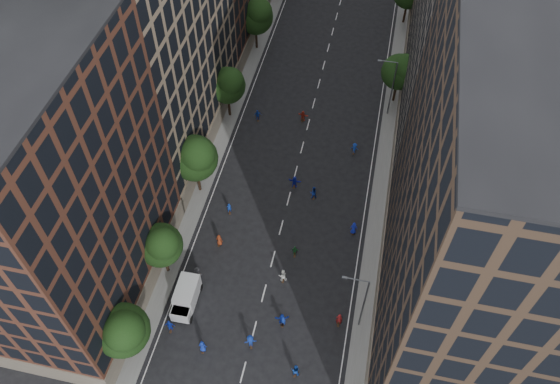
# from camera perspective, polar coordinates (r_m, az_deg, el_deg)

# --- Properties ---
(ground) EXTENTS (240.00, 240.00, 0.00)m
(ground) POSITION_cam_1_polar(r_m,az_deg,el_deg) (76.60, 2.89, 6.79)
(ground) COLOR black
(ground) RESTS_ON ground
(sidewalk_left) EXTENTS (4.00, 105.00, 0.15)m
(sidewalk_left) POSITION_cam_1_polar(r_m,az_deg,el_deg) (84.05, -4.39, 11.52)
(sidewalk_left) COLOR slate
(sidewalk_left) RESTS_ON ground
(sidewalk_right) EXTENTS (4.00, 105.00, 0.15)m
(sidewalk_right) POSITION_cam_1_polar(r_m,az_deg,el_deg) (81.77, 12.26, 9.03)
(sidewalk_right) COLOR slate
(sidewalk_right) RESTS_ON ground
(bldg_left_a) EXTENTS (14.00, 22.00, 30.00)m
(bldg_left_a) POSITION_cam_1_polar(r_m,az_deg,el_deg) (53.28, -23.06, -0.47)
(bldg_left_a) COLOR #512C1F
(bldg_left_a) RESTS_ON ground
(bldg_left_b) EXTENTS (14.00, 26.00, 34.00)m
(bldg_left_b) POSITION_cam_1_polar(r_m,az_deg,el_deg) (66.94, -14.24, 16.55)
(bldg_left_b) COLOR #8F785D
(bldg_left_b) RESTS_ON ground
(bldg_right_a) EXTENTS (14.00, 30.00, 36.00)m
(bldg_right_a) POSITION_cam_1_polar(r_m,az_deg,el_deg) (47.33, 21.22, -2.14)
(bldg_right_a) COLOR #402F22
(bldg_right_a) RESTS_ON ground
(bldg_right_b) EXTENTS (14.00, 28.00, 33.00)m
(bldg_right_b) POSITION_cam_1_polar(r_m,az_deg,el_deg) (69.94, 20.24, 16.05)
(bldg_right_b) COLOR #675F55
(bldg_right_b) RESTS_ON ground
(tree_left_0) EXTENTS (5.20, 5.20, 8.83)m
(tree_left_0) POSITION_cam_1_polar(r_m,az_deg,el_deg) (54.21, -16.07, -13.74)
(tree_left_0) COLOR black
(tree_left_0) RESTS_ON ground
(tree_left_1) EXTENTS (4.80, 4.80, 8.21)m
(tree_left_1) POSITION_cam_1_polar(r_m,az_deg,el_deg) (58.67, -12.33, -5.39)
(tree_left_1) COLOR black
(tree_left_1) RESTS_ON ground
(tree_left_2) EXTENTS (5.60, 5.60, 9.45)m
(tree_left_2) POSITION_cam_1_polar(r_m,az_deg,el_deg) (64.68, -8.83, 3.63)
(tree_left_2) COLOR black
(tree_left_2) RESTS_ON ground
(tree_left_3) EXTENTS (5.00, 5.00, 8.58)m
(tree_left_3) POSITION_cam_1_polar(r_m,az_deg,el_deg) (74.56, -5.46, 11.15)
(tree_left_3) COLOR black
(tree_left_3) RESTS_ON ground
(tree_left_4) EXTENTS (5.40, 5.40, 9.08)m
(tree_left_4) POSITION_cam_1_polar(r_m,az_deg,el_deg) (86.72, -2.47, 17.96)
(tree_left_4) COLOR black
(tree_left_4) RESTS_ON ground
(tree_right_a) EXTENTS (5.00, 5.00, 8.39)m
(tree_right_a) POSITION_cam_1_polar(r_m,az_deg,el_deg) (78.51, 12.52, 12.28)
(tree_right_a) COLOR black
(tree_right_a) RESTS_ON ground
(streetlamp_near) EXTENTS (2.64, 0.22, 9.06)m
(streetlamp_near) POSITION_cam_1_polar(r_m,az_deg,el_deg) (55.03, 8.57, -11.20)
(streetlamp_near) COLOR #595B60
(streetlamp_near) RESTS_ON ground
(streetlamp_far) EXTENTS (2.64, 0.22, 9.06)m
(streetlamp_far) POSITION_cam_1_polar(r_m,az_deg,el_deg) (76.52, 11.54, 10.85)
(streetlamp_far) COLOR #595B60
(streetlamp_far) RESTS_ON ground
(cargo_van) EXTENTS (2.37, 4.85, 2.55)m
(cargo_van) POSITION_cam_1_polar(r_m,az_deg,el_deg) (59.82, -9.81, -10.76)
(cargo_van) COLOR silver
(cargo_van) RESTS_ON ground
(skater_0) EXTENTS (0.88, 0.61, 1.71)m
(skater_0) POSITION_cam_1_polar(r_m,az_deg,el_deg) (57.67, -8.10, -15.69)
(skater_0) COLOR #1531B2
(skater_0) RESTS_ON ground
(skater_1) EXTENTS (0.58, 0.40, 1.54)m
(skater_1) POSITION_cam_1_polar(r_m,az_deg,el_deg) (58.38, 0.33, -13.31)
(skater_1) COLOR #1637B6
(skater_1) RESTS_ON ground
(skater_2) EXTENTS (0.89, 0.70, 1.78)m
(skater_2) POSITION_cam_1_polar(r_m,az_deg,el_deg) (56.21, 1.61, -18.10)
(skater_2) COLOR #1541AB
(skater_2) RESTS_ON ground
(skater_3) EXTENTS (1.38, 1.07, 1.88)m
(skater_3) POSITION_cam_1_polar(r_m,az_deg,el_deg) (57.33, -3.10, -15.32)
(skater_3) COLOR #13319F
(skater_3) RESTS_ON ground
(skater_4) EXTENTS (1.11, 0.58, 1.81)m
(skater_4) POSITION_cam_1_polar(r_m,az_deg,el_deg) (59.10, -11.43, -13.54)
(skater_4) COLOR #1631B6
(skater_4) RESTS_ON ground
(skater_5) EXTENTS (1.62, 0.90, 1.66)m
(skater_5) POSITION_cam_1_polar(r_m,az_deg,el_deg) (58.40, 0.21, -13.13)
(skater_5) COLOR #132A9E
(skater_5) RESTS_ON ground
(skater_6) EXTENTS (0.88, 0.65, 1.66)m
(skater_6) POSITION_cam_1_polar(r_m,az_deg,el_deg) (63.72, -6.36, -5.02)
(skater_6) COLOR #9C381A
(skater_6) RESTS_ON ground
(skater_7) EXTENTS (0.71, 0.47, 1.91)m
(skater_7) POSITION_cam_1_polar(r_m,az_deg,el_deg) (58.56, 6.19, -13.10)
(skater_7) COLOR maroon
(skater_7) RESTS_ON ground
(skater_8) EXTENTS (1.08, 0.95, 1.89)m
(skater_8) POSITION_cam_1_polar(r_m,az_deg,el_deg) (60.70, 0.28, -8.73)
(skater_8) COLOR white
(skater_8) RESTS_ON ground
(skater_9) EXTENTS (1.13, 0.77, 1.61)m
(skater_9) POSITION_cam_1_polar(r_m,az_deg,el_deg) (61.73, -8.61, -8.34)
(skater_9) COLOR #39393E
(skater_9) RESTS_ON ground
(skater_10) EXTENTS (0.93, 0.46, 1.54)m
(skater_10) POSITION_cam_1_polar(r_m,az_deg,el_deg) (62.61, 1.56, -6.18)
(skater_10) COLOR #1F692E
(skater_10) RESTS_ON ground
(skater_11) EXTENTS (1.64, 0.61, 1.74)m
(skater_11) POSITION_cam_1_polar(r_m,az_deg,el_deg) (68.58, 1.52, 1.04)
(skater_11) COLOR #151FB1
(skater_11) RESTS_ON ground
(skater_12) EXTENTS (0.89, 0.59, 1.80)m
(skater_12) POSITION_cam_1_polar(r_m,az_deg,el_deg) (64.77, 7.71, -3.78)
(skater_12) COLOR #1622B3
(skater_12) RESTS_ON ground
(skater_13) EXTENTS (0.67, 0.57, 1.56)m
(skater_13) POSITION_cam_1_polar(r_m,az_deg,el_deg) (66.38, -5.34, -1.69)
(skater_13) COLOR #163EB3
(skater_13) RESTS_ON ground
(skater_14) EXTENTS (1.06, 0.92, 1.86)m
(skater_14) POSITION_cam_1_polar(r_m,az_deg,el_deg) (67.52, 3.50, -0.06)
(skater_14) COLOR navy
(skater_14) RESTS_ON ground
(skater_15) EXTENTS (1.07, 0.66, 1.61)m
(skater_15) POSITION_cam_1_polar(r_m,az_deg,el_deg) (73.20, 7.78, 4.54)
(skater_15) COLOR #163CB8
(skater_15) RESTS_ON ground
(skater_16) EXTENTS (1.08, 0.74, 1.70)m
(skater_16) POSITION_cam_1_polar(r_m,az_deg,el_deg) (77.05, -2.35, 8.01)
(skater_16) COLOR #1539AF
(skater_16) RESTS_ON ground
(skater_17) EXTENTS (1.54, 0.68, 1.61)m
(skater_17) POSITION_cam_1_polar(r_m,az_deg,el_deg) (77.00, 2.41, 7.93)
(skater_17) COLOR #A82A1C
(skater_17) RESTS_ON ground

